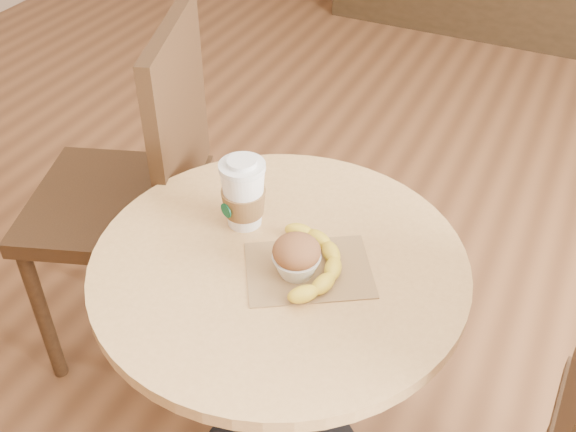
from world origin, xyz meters
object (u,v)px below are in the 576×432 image
object	(u,v)px
cafe_table	(280,328)
banana	(306,263)
muffin	(297,256)
coffee_cup	(243,195)
chair_left	(139,188)

from	to	relation	value
cafe_table	banana	distance (m)	0.23
muffin	banana	world-z (taller)	muffin
coffee_cup	banana	distance (m)	0.20
banana	coffee_cup	bearing A→B (deg)	134.23
chair_left	coffee_cup	distance (m)	0.54
muffin	cafe_table	bearing A→B (deg)	154.90
cafe_table	coffee_cup	size ratio (longest dim) A/B	4.76
cafe_table	muffin	xyz separation A→B (m)	(0.05, -0.02, 0.24)
coffee_cup	banana	size ratio (longest dim) A/B	0.72
banana	muffin	bearing A→B (deg)	-149.93
chair_left	banana	xyz separation A→B (m)	(0.62, -0.27, 0.20)
cafe_table	banana	world-z (taller)	banana
coffee_cup	cafe_table	bearing A→B (deg)	-8.87
cafe_table	chair_left	xyz separation A→B (m)	(-0.55, 0.26, 0.02)
muffin	banana	distance (m)	0.03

